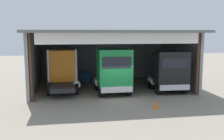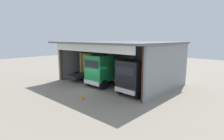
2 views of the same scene
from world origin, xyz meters
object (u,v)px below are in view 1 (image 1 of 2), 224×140
at_px(traffic_cone, 156,104).
at_px(tool_cart, 85,77).
at_px(truck_green_left_bay, 113,71).
at_px(truck_orange_center_bay, 63,69).
at_px(oil_drum, 123,76).
at_px(truck_black_center_right_bay, 169,71).

bearing_deg(traffic_cone, tool_cart, 111.54).
bearing_deg(traffic_cone, truck_green_left_bay, 115.54).
bearing_deg(truck_orange_center_bay, oil_drum, 33.06).
relative_size(truck_orange_center_bay, oil_drum, 5.97).
bearing_deg(oil_drum, traffic_cone, -90.05).
bearing_deg(truck_black_center_right_bay, truck_green_left_bay, 1.56).
distance_m(truck_orange_center_bay, traffic_cone, 9.15).
bearing_deg(truck_orange_center_bay, tool_cart, 58.59).
distance_m(truck_orange_center_bay, truck_black_center_right_bay, 9.07).
height_order(truck_black_center_right_bay, oil_drum, truck_black_center_right_bay).
relative_size(truck_orange_center_bay, truck_green_left_bay, 1.08).
relative_size(truck_green_left_bay, traffic_cone, 8.58).
xyz_separation_m(truck_black_center_right_bay, tool_cart, (-6.65, 5.83, -1.34)).
height_order(truck_black_center_right_bay, traffic_cone, truck_black_center_right_bay).
xyz_separation_m(truck_orange_center_bay, truck_green_left_bay, (4.06, -2.11, 0.11)).
distance_m(truck_orange_center_bay, tool_cart, 4.45).
bearing_deg(truck_orange_center_bay, truck_black_center_right_bay, -14.80).
height_order(truck_orange_center_bay, oil_drum, truck_orange_center_bay).
xyz_separation_m(truck_orange_center_bay, traffic_cone, (6.19, -6.56, -1.56)).
bearing_deg(traffic_cone, truck_black_center_right_bay, 59.16).
height_order(truck_orange_center_bay, traffic_cone, truck_orange_center_bay).
relative_size(truck_green_left_bay, oil_drum, 5.54).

